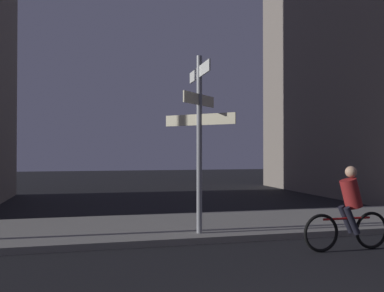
{
  "coord_description": "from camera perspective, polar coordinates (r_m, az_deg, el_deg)",
  "views": [
    {
      "loc": [
        -2.17,
        -2.33,
        1.88
      ],
      "look_at": [
        0.1,
        6.78,
        2.02
      ],
      "focal_mm": 38.81,
      "sensor_mm": 36.0,
      "label": 1
    }
  ],
  "objects": [
    {
      "name": "sidewalk_kerb",
      "position": [
        10.23,
        -1.57,
        -11.02
      ],
      "size": [
        40.0,
        3.42,
        0.14
      ],
      "primitive_type": "cube",
      "color": "gray",
      "rests_on": "ground_plane"
    },
    {
      "name": "signpost",
      "position": [
        8.93,
        1.01,
        2.69
      ],
      "size": [
        1.24,
        1.61,
        3.82
      ],
      "color": "gray",
      "rests_on": "sidewalk_kerb"
    },
    {
      "name": "cyclist",
      "position": [
        8.56,
        20.77,
        -8.37
      ],
      "size": [
        1.82,
        0.33,
        1.61
      ],
      "color": "black",
      "rests_on": "ground_plane"
    }
  ]
}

